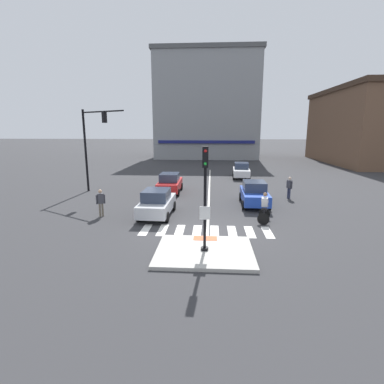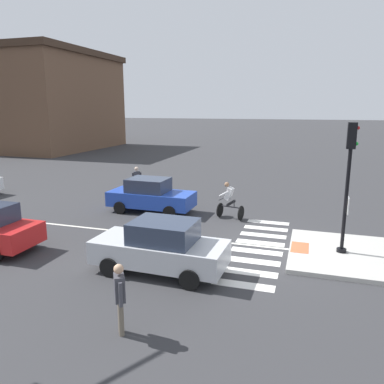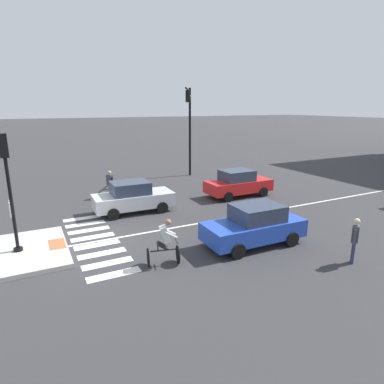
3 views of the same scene
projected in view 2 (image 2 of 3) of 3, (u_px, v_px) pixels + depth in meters
name	position (u px, v px, depth m)	size (l,w,h in m)	color
ground_plane	(267.00, 248.00, 13.71)	(300.00, 300.00, 0.00)	#333335
traffic_island	(341.00, 254.00, 12.96)	(4.10, 3.43, 0.15)	#B2AFA8
tactile_pad_front	(300.00, 247.00, 13.35)	(1.10, 0.60, 0.01)	#DB5B38
signal_pole	(348.00, 176.00, 12.37)	(0.44, 0.38, 4.36)	black
crosswalk_stripe_a	(243.00, 285.00, 10.85)	(0.44, 1.80, 0.01)	silver
crosswalk_stripe_b	(248.00, 272.00, 11.70)	(0.44, 1.80, 0.01)	silver
crosswalk_stripe_c	(253.00, 261.00, 12.54)	(0.44, 1.80, 0.01)	silver
crosswalk_stripe_d	(257.00, 251.00, 13.38)	(0.44, 1.80, 0.01)	silver
crosswalk_stripe_e	(260.00, 243.00, 14.22)	(0.44, 1.80, 0.01)	silver
crosswalk_stripe_f	(263.00, 235.00, 15.07)	(0.44, 1.80, 0.01)	silver
crosswalk_stripe_g	(266.00, 228.00, 15.91)	(0.44, 1.80, 0.01)	silver
crosswalk_stripe_h	(268.00, 222.00, 16.75)	(0.44, 1.80, 0.01)	silver
lane_centre_line	(38.00, 222.00, 16.74)	(0.14, 28.00, 0.01)	silver
building_corner_right	(18.00, 101.00, 46.85)	(16.42, 21.63, 11.33)	brown
car_silver_westbound_near	(161.00, 247.00, 11.58)	(1.93, 4.15, 1.64)	silver
car_blue_eastbound_mid	(151.00, 195.00, 18.31)	(1.91, 4.13, 1.64)	#2347B7
cyclist	(229.00, 200.00, 17.19)	(0.89, 1.21, 1.68)	black
pedestrian_at_curb_left	(120.00, 293.00, 8.33)	(0.47, 0.38, 1.67)	#6B6051
pedestrian_waiting_far_side	(137.00, 179.00, 21.61)	(0.38, 0.47, 1.67)	#2D334C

